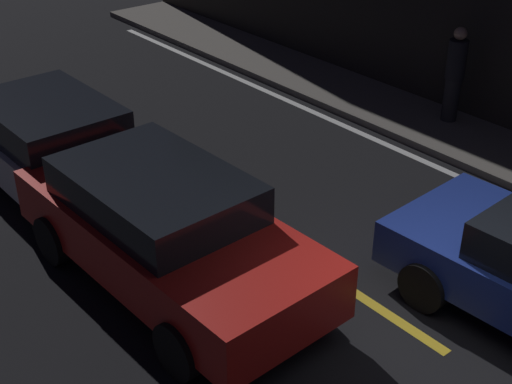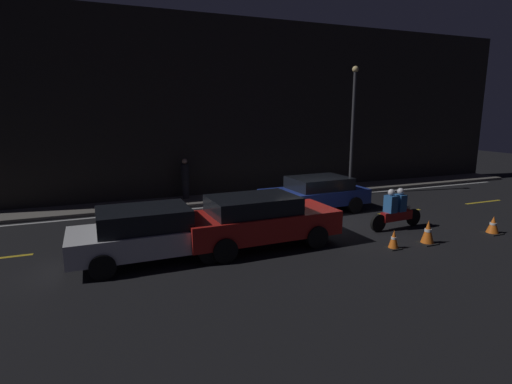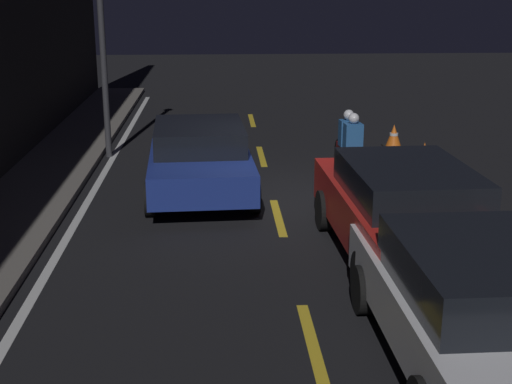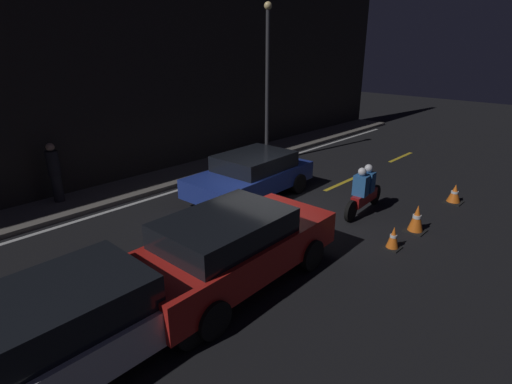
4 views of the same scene
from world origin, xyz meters
TOP-DOWN VIEW (x-y plane):
  - ground_plane at (0.00, 0.00)m, footprint 56.00×56.00m
  - lane_dash_a at (-10.00, 0.00)m, footprint 2.00×0.14m
  - lane_dash_b at (-5.50, 0.00)m, footprint 2.00×0.14m
  - lane_dash_c at (-1.00, 0.00)m, footprint 2.00×0.14m
  - sedan_white at (-6.06, -1.60)m, footprint 4.15×1.96m
  - taxi_red at (-3.05, -1.61)m, footprint 4.48×2.05m
  - pedestrian at (-3.76, 4.91)m, footprint 0.34×0.34m

SIDE VIEW (x-z plane):
  - ground_plane at x=0.00m, z-range 0.00..0.00m
  - lane_dash_a at x=-10.00m, z-range 0.00..0.01m
  - lane_dash_b at x=-5.50m, z-range 0.00..0.01m
  - lane_dash_c at x=-1.00m, z-range 0.00..0.01m
  - sedan_white at x=-6.06m, z-range 0.04..1.44m
  - taxi_red at x=-3.05m, z-range 0.06..1.52m
  - pedestrian at x=-3.76m, z-range 0.15..1.86m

